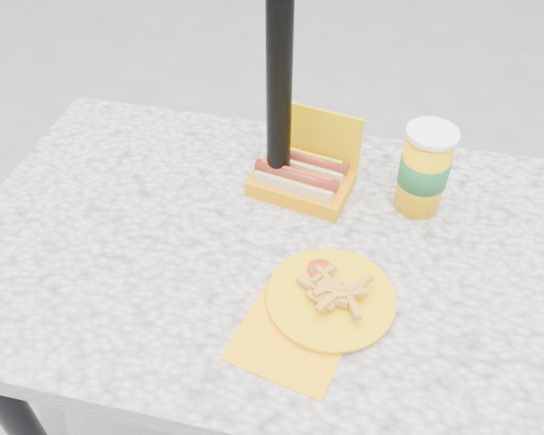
% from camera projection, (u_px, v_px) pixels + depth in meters
% --- Properties ---
extents(ground, '(60.00, 60.00, 0.00)m').
position_uv_depth(ground, '(264.00, 417.00, 1.68)').
color(ground, slate).
extents(picnic_table, '(1.20, 0.80, 0.75)m').
position_uv_depth(picnic_table, '(262.00, 275.00, 1.23)').
color(picnic_table, beige).
rests_on(picnic_table, ground).
extents(umbrella_pole, '(0.05, 0.05, 2.20)m').
position_uv_depth(umbrella_pole, '(280.00, 41.00, 1.02)').
color(umbrella_pole, black).
rests_on(umbrella_pole, ground).
extents(hotdog_box, '(0.23, 0.18, 0.17)m').
position_uv_depth(hotdog_box, '(303.00, 175.00, 1.24)').
color(hotdog_box, '#E6AF00').
rests_on(hotdog_box, picnic_table).
extents(fries_plate, '(0.28, 0.32, 0.05)m').
position_uv_depth(fries_plate, '(328.00, 299.00, 1.03)').
color(fries_plate, '#FFA106').
rests_on(fries_plate, picnic_table).
extents(soda_cup, '(0.10, 0.10, 0.19)m').
position_uv_depth(soda_cup, '(424.00, 170.00, 1.16)').
color(soda_cup, '#FFB401').
rests_on(soda_cup, picnic_table).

